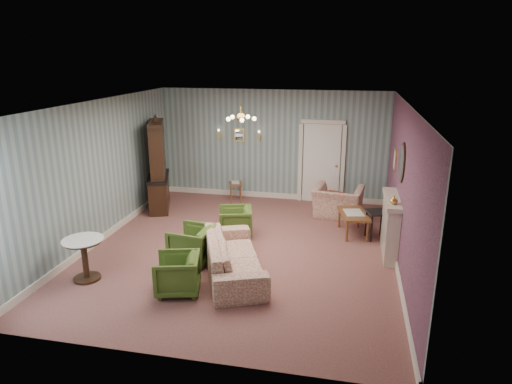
% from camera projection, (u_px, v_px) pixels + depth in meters
% --- Properties ---
extents(floor, '(7.00, 7.00, 0.00)m').
position_uv_depth(floor, '(242.00, 249.00, 9.17)').
color(floor, '#86554E').
rests_on(floor, ground).
extents(ceiling, '(7.00, 7.00, 0.00)m').
position_uv_depth(ceiling, '(241.00, 104.00, 8.32)').
color(ceiling, white).
rests_on(ceiling, ground).
extents(wall_back, '(6.00, 0.00, 6.00)m').
position_uv_depth(wall_back, '(273.00, 145.00, 12.02)').
color(wall_back, slate).
rests_on(wall_back, ground).
extents(wall_front, '(6.00, 0.00, 6.00)m').
position_uv_depth(wall_front, '(173.00, 256.00, 5.47)').
color(wall_front, slate).
rests_on(wall_front, ground).
extents(wall_left, '(0.00, 7.00, 7.00)m').
position_uv_depth(wall_left, '(100.00, 172.00, 9.33)').
color(wall_left, slate).
rests_on(wall_left, ground).
extents(wall_right, '(0.00, 7.00, 7.00)m').
position_uv_depth(wall_right, '(404.00, 189.00, 8.15)').
color(wall_right, slate).
rests_on(wall_right, ground).
extents(wall_right_floral, '(0.00, 7.00, 7.00)m').
position_uv_depth(wall_right_floral, '(403.00, 189.00, 8.15)').
color(wall_right_floral, '#AA5562').
rests_on(wall_right_floral, ground).
extents(door, '(1.12, 0.12, 2.16)m').
position_uv_depth(door, '(321.00, 162.00, 11.83)').
color(door, white).
rests_on(door, floor).
extents(olive_chair_a, '(0.81, 0.84, 0.72)m').
position_uv_depth(olive_chair_a, '(177.00, 272.00, 7.43)').
color(olive_chair_a, '#456122').
rests_on(olive_chair_a, floor).
extents(olive_chair_b, '(0.79, 0.83, 0.76)m').
position_uv_depth(olive_chair_b, '(192.00, 242.00, 8.56)').
color(olive_chair_b, '#456122').
rests_on(olive_chair_b, floor).
extents(olive_chair_c, '(0.79, 0.82, 0.70)m').
position_uv_depth(olive_chair_c, '(235.00, 220.00, 9.75)').
color(olive_chair_c, '#456122').
rests_on(olive_chair_c, floor).
extents(sofa_chintz, '(1.47, 2.39, 0.90)m').
position_uv_depth(sofa_chintz, '(233.00, 250.00, 8.04)').
color(sofa_chintz, '#97443C').
rests_on(sofa_chintz, floor).
extents(wingback_chair, '(1.22, 0.89, 0.98)m').
position_uv_depth(wingback_chair, '(338.00, 197.00, 10.88)').
color(wingback_chair, '#97443C').
rests_on(wingback_chair, floor).
extents(dresser, '(0.95, 1.48, 2.34)m').
position_uv_depth(dresser, '(157.00, 163.00, 11.28)').
color(dresser, black).
rests_on(dresser, floor).
extents(fireplace, '(0.30, 1.40, 1.16)m').
position_uv_depth(fireplace, '(390.00, 226.00, 8.81)').
color(fireplace, beige).
rests_on(fireplace, floor).
extents(mantel_vase, '(0.15, 0.15, 0.15)m').
position_uv_depth(mantel_vase, '(394.00, 200.00, 8.25)').
color(mantel_vase, gold).
rests_on(mantel_vase, fireplace).
extents(oval_mirror, '(0.04, 0.76, 0.84)m').
position_uv_depth(oval_mirror, '(402.00, 162.00, 8.42)').
color(oval_mirror, white).
rests_on(oval_mirror, wall_right).
extents(framed_print, '(0.04, 0.34, 0.42)m').
position_uv_depth(framed_print, '(395.00, 159.00, 9.75)').
color(framed_print, gold).
rests_on(framed_print, wall_right).
extents(coffee_table, '(0.74, 1.06, 0.49)m').
position_uv_depth(coffee_table, '(353.00, 223.00, 9.87)').
color(coffee_table, brown).
rests_on(coffee_table, floor).
extents(side_table_black, '(0.52, 0.52, 0.62)m').
position_uv_depth(side_table_black, '(376.00, 225.00, 9.59)').
color(side_table_black, black).
rests_on(side_table_black, floor).
extents(pedestal_table, '(0.90, 0.90, 0.76)m').
position_uv_depth(pedestal_table, '(85.00, 259.00, 7.84)').
color(pedestal_table, black).
rests_on(pedestal_table, floor).
extents(nesting_table, '(0.44, 0.50, 0.55)m').
position_uv_depth(nesting_table, '(236.00, 191.00, 12.07)').
color(nesting_table, brown).
rests_on(nesting_table, floor).
extents(gilt_mirror_back, '(0.28, 0.06, 0.36)m').
position_uv_depth(gilt_mirror_back, '(239.00, 135.00, 12.08)').
color(gilt_mirror_back, gold).
rests_on(gilt_mirror_back, wall_back).
extents(sconce_left, '(0.16, 0.12, 0.30)m').
position_uv_depth(sconce_left, '(219.00, 134.00, 12.17)').
color(sconce_left, gold).
rests_on(sconce_left, wall_back).
extents(sconce_right, '(0.16, 0.12, 0.30)m').
position_uv_depth(sconce_right, '(259.00, 136.00, 11.96)').
color(sconce_right, gold).
rests_on(sconce_right, wall_back).
extents(chandelier, '(0.56, 0.56, 0.36)m').
position_uv_depth(chandelier, '(241.00, 118.00, 8.40)').
color(chandelier, gold).
rests_on(chandelier, ceiling).
extents(burgundy_cushion, '(0.41, 0.28, 0.39)m').
position_uv_depth(burgundy_cushion, '(336.00, 199.00, 10.76)').
color(burgundy_cushion, maroon).
rests_on(burgundy_cushion, wingback_chair).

